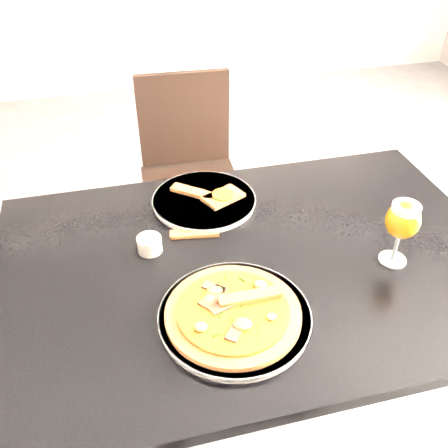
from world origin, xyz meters
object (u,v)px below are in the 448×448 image
object	(u,v)px
chair_far	(190,172)
pizza	(234,312)
dining_table	(252,287)
beer_glass	(403,221)

from	to	relation	value
chair_far	pizza	distance (m)	1.11
dining_table	chair_far	world-z (taller)	chair_far
dining_table	pizza	size ratio (longest dim) A/B	4.33
beer_glass	chair_far	bearing A→B (deg)	108.14
dining_table	beer_glass	bearing A→B (deg)	-14.39
dining_table	beer_glass	xyz separation A→B (m)	(0.32, -0.08, 0.21)
pizza	beer_glass	xyz separation A→B (m)	(0.41, 0.09, 0.09)
dining_table	pizza	xyz separation A→B (m)	(-0.09, -0.17, 0.12)
chair_far	pizza	bearing A→B (deg)	-92.27
chair_far	beer_glass	bearing A→B (deg)	-69.10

